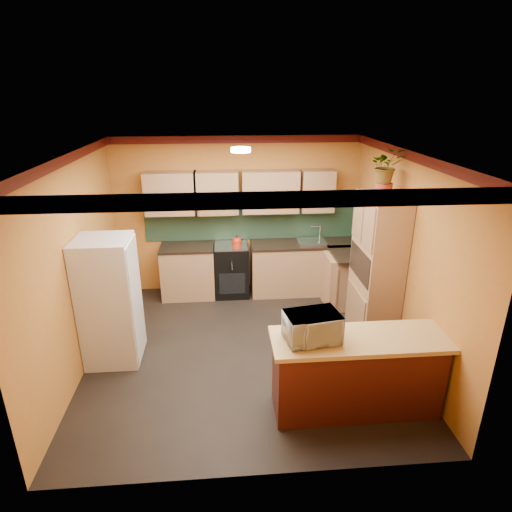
% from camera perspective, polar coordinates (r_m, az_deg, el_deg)
% --- Properties ---
extents(room_shell, '(4.24, 4.24, 2.72)m').
position_cam_1_polar(room_shell, '(5.54, -1.59, 7.68)').
color(room_shell, black).
rests_on(room_shell, ground).
extents(base_cabinets_back, '(3.65, 0.60, 0.88)m').
position_cam_1_polar(base_cabinets_back, '(7.54, 1.47, -1.78)').
color(base_cabinets_back, tan).
rests_on(base_cabinets_back, ground).
extents(countertop_back, '(3.65, 0.62, 0.04)m').
position_cam_1_polar(countertop_back, '(7.37, 1.51, 1.51)').
color(countertop_back, black).
rests_on(countertop_back, base_cabinets_back).
extents(stove, '(0.58, 0.58, 0.91)m').
position_cam_1_polar(stove, '(7.49, -3.28, -1.83)').
color(stove, black).
rests_on(stove, ground).
extents(kettle, '(0.20, 0.20, 0.18)m').
position_cam_1_polar(kettle, '(7.25, -2.57, 2.01)').
color(kettle, '#B4230C').
rests_on(kettle, stove).
extents(sink, '(0.48, 0.40, 0.03)m').
position_cam_1_polar(sink, '(7.48, 7.43, 1.92)').
color(sink, silver).
rests_on(sink, countertop_back).
extents(base_cabinets_right, '(0.60, 0.80, 0.88)m').
position_cam_1_polar(base_cabinets_right, '(7.28, 12.26, -3.17)').
color(base_cabinets_right, tan).
rests_on(base_cabinets_right, ground).
extents(countertop_right, '(0.62, 0.80, 0.04)m').
position_cam_1_polar(countertop_right, '(7.10, 12.55, 0.22)').
color(countertop_right, black).
rests_on(countertop_right, base_cabinets_right).
extents(fridge, '(0.68, 0.66, 1.70)m').
position_cam_1_polar(fridge, '(5.85, -18.96, -5.72)').
color(fridge, silver).
rests_on(fridge, ground).
extents(pantry, '(0.48, 0.90, 2.10)m').
position_cam_1_polar(pantry, '(6.18, 15.73, -1.80)').
color(pantry, tan).
rests_on(pantry, ground).
extents(fern_pot, '(0.22, 0.22, 0.16)m').
position_cam_1_polar(fern_pot, '(5.90, 16.65, 8.56)').
color(fern_pot, maroon).
rests_on(fern_pot, pantry).
extents(fern, '(0.42, 0.37, 0.45)m').
position_cam_1_polar(fern, '(5.84, 16.97, 11.46)').
color(fern, tan).
rests_on(fern, fern_pot).
extents(breakfast_bar, '(1.80, 0.55, 0.88)m').
position_cam_1_polar(breakfast_bar, '(5.03, 13.19, -15.27)').
color(breakfast_bar, '#4F1612').
rests_on(breakfast_bar, ground).
extents(bar_top, '(1.90, 0.65, 0.05)m').
position_cam_1_polar(bar_top, '(4.77, 13.66, -10.77)').
color(bar_top, tan).
rests_on(bar_top, breakfast_bar).
extents(microwave, '(0.61, 0.47, 0.31)m').
position_cam_1_polar(microwave, '(4.55, 7.47, -9.36)').
color(microwave, silver).
rests_on(microwave, bar_top).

